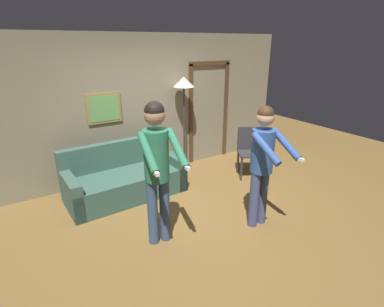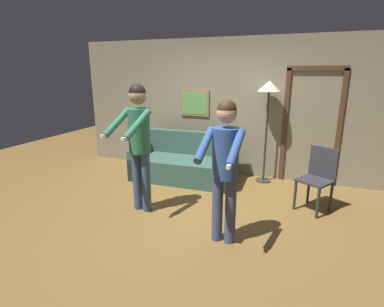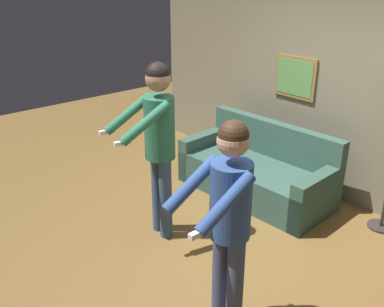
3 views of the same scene
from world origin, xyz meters
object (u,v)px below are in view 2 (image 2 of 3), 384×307
object	(u,v)px
torchiere_lamp	(269,95)
dining_chair_distant	(318,175)
couch	(184,165)
person_standing_left	(139,136)
person_standing_right	(225,160)

from	to	relation	value
torchiere_lamp	dining_chair_distant	xyz separation A→B (m)	(0.90, -0.91, -1.06)
torchiere_lamp	dining_chair_distant	distance (m)	1.65
couch	person_standing_left	world-z (taller)	person_standing_left
person_standing_left	couch	bearing A→B (deg)	87.19
person_standing_right	dining_chair_distant	xyz separation A→B (m)	(1.05, 1.36, -0.50)
torchiere_lamp	person_standing_right	xyz separation A→B (m)	(-0.15, -2.27, -0.56)
person_standing_left	person_standing_right	world-z (taller)	person_standing_left
couch	person_standing_right	world-z (taller)	person_standing_right
couch	person_standing_left	xyz separation A→B (m)	(-0.07, -1.45, 0.85)
person_standing_right	dining_chair_distant	distance (m)	1.79
couch	torchiere_lamp	distance (m)	1.98
couch	torchiere_lamp	bearing A→B (deg)	17.01
torchiere_lamp	person_standing_left	bearing A→B (deg)	-128.49
torchiere_lamp	person_standing_right	world-z (taller)	torchiere_lamp
couch	person_standing_left	size ratio (longest dim) A/B	1.06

